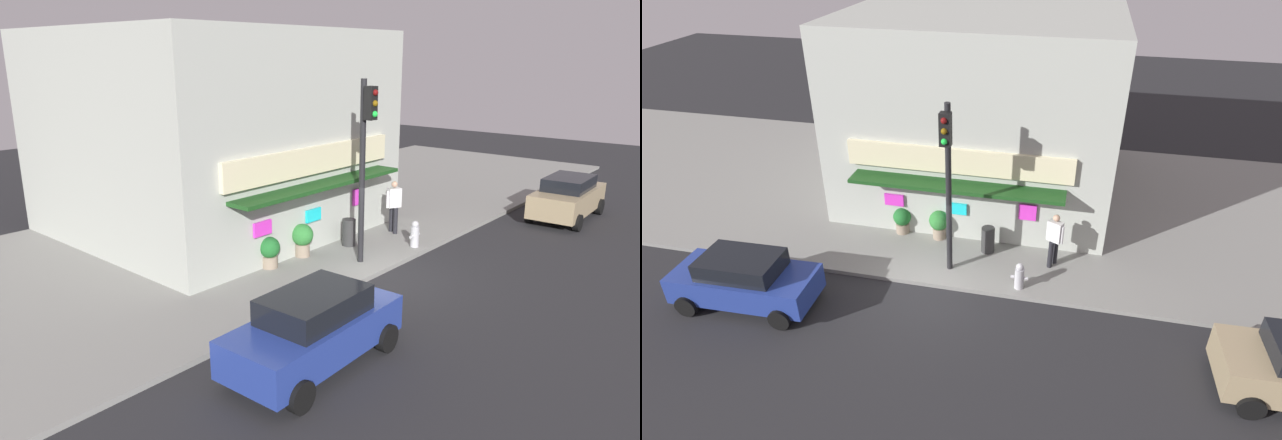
{
  "view_description": "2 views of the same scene",
  "coord_description": "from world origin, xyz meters",
  "views": [
    {
      "loc": [
        -13.28,
        -9.08,
        6.32
      ],
      "look_at": [
        -0.8,
        1.58,
        1.61
      ],
      "focal_mm": 32.58,
      "sensor_mm": 36.0,
      "label": 1
    },
    {
      "loc": [
        3.86,
        -12.28,
        10.09
      ],
      "look_at": [
        0.57,
        1.97,
        1.38
      ],
      "focal_mm": 29.12,
      "sensor_mm": 36.0,
      "label": 2
    }
  ],
  "objects": [
    {
      "name": "traffic_light",
      "position": [
        0.39,
        0.85,
        3.65
      ],
      "size": [
        0.32,
        0.58,
        5.51
      ],
      "color": "black",
      "rests_on": "sidewalk"
    },
    {
      "name": "ground_plane",
      "position": [
        0.0,
        0.0,
        0.0
      ],
      "size": [
        65.92,
        65.92,
        0.0
      ],
      "primitive_type": "plane",
      "color": "#232326"
    },
    {
      "name": "parked_car_blue",
      "position": [
        -5.05,
        -1.9,
        0.85
      ],
      "size": [
        4.21,
        2.04,
        1.66
      ],
      "color": "navy",
      "rests_on": "ground_plane"
    },
    {
      "name": "potted_plant_by_window",
      "position": [
        -1.79,
        2.72,
        0.66
      ],
      "size": [
        0.64,
        0.64,
        0.95
      ],
      "color": "gray",
      "rests_on": "sidewalk"
    },
    {
      "name": "pedestrian",
      "position": [
        3.61,
        1.89,
        1.19
      ],
      "size": [
        0.59,
        0.49,
        1.88
      ],
      "color": "black",
      "rests_on": "sidewalk"
    },
    {
      "name": "fire_hydrant",
      "position": [
        2.71,
        0.44,
        0.57
      ],
      "size": [
        0.53,
        0.29,
        0.89
      ],
      "color": "#B2B2B7",
      "rests_on": "sidewalk"
    },
    {
      "name": "sidewalk",
      "position": [
        0.0,
        6.13,
        0.07
      ],
      "size": [
        43.95,
        12.26,
        0.14
      ],
      "primitive_type": "cube",
      "color": "gray",
      "rests_on": "ground_plane"
    },
    {
      "name": "potted_plant_by_doorway",
      "position": [
        -0.41,
        2.64,
        0.75
      ],
      "size": [
        0.7,
        0.7,
        1.06
      ],
      "color": "gray",
      "rests_on": "sidewalk"
    },
    {
      "name": "corner_building",
      "position": [
        0.25,
        7.54,
        3.62
      ],
      "size": [
        9.93,
        10.41,
        6.98
      ],
      "color": "#ADB2A8",
      "rests_on": "sidewalk"
    },
    {
      "name": "trash_can",
      "position": [
        1.41,
        2.2,
        0.59
      ],
      "size": [
        0.45,
        0.45,
        0.9
      ],
      "primitive_type": "cylinder",
      "color": "#2D2D2D",
      "rests_on": "sidewalk"
    }
  ]
}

